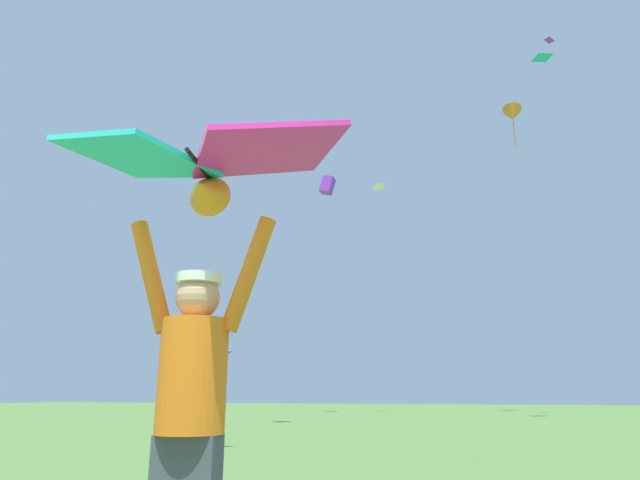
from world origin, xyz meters
The scene contains 9 objects.
kite_flyer_person centered at (0.28, 0.06, 0.94)m, with size 0.81×0.41×1.92m.
held_stunt_kite centered at (0.30, 0.00, 2.22)m, with size 1.61×1.02×0.39m.
distant_kite_white_overhead_distant centered at (-5.33, 27.95, 13.32)m, with size 0.74×0.71×0.36m.
distant_kite_orange_far_center centered at (2.84, 30.66, 18.10)m, with size 1.29×1.50×2.85m.
distant_kite_purple_mid_right centered at (-5.83, 14.12, 10.15)m, with size 1.12×1.05×1.82m.
distant_kite_purple_low_left centered at (5.06, 26.31, 20.04)m, with size 0.44×0.44×0.26m.
distant_kite_teal_low_right centered at (4.14, 21.79, 16.22)m, with size 0.96×0.96×0.13m.
distant_kite_purple_high_right centered at (-8.23, 26.68, 13.31)m, with size 0.89×0.73×1.21m.
marker_flag centered at (-3.67, 7.29, 1.69)m, with size 0.30×0.24×1.95m.
Camera 1 is at (1.83, -2.34, 1.01)m, focal length 30.29 mm.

